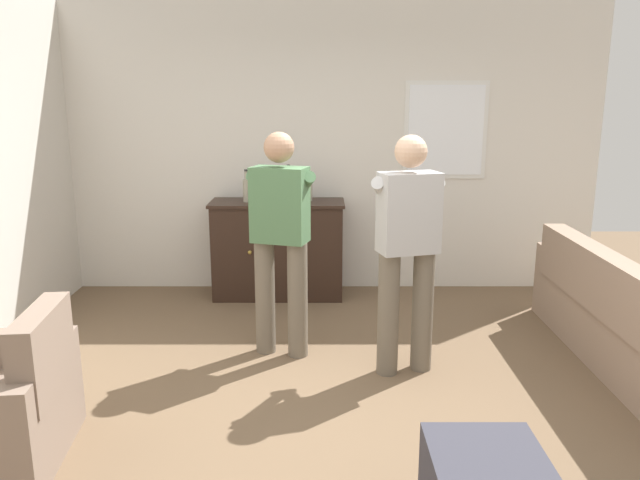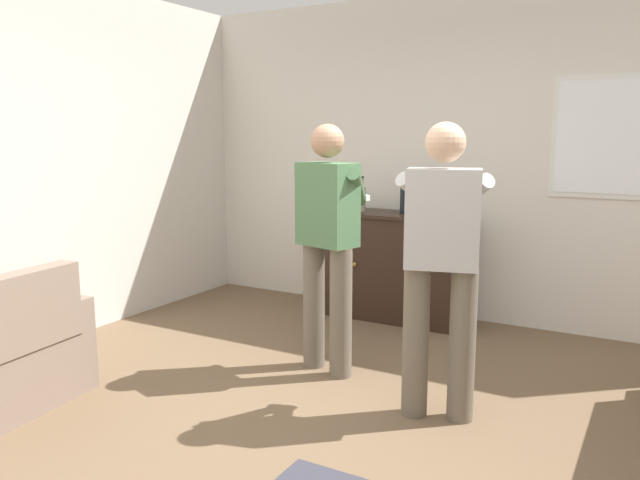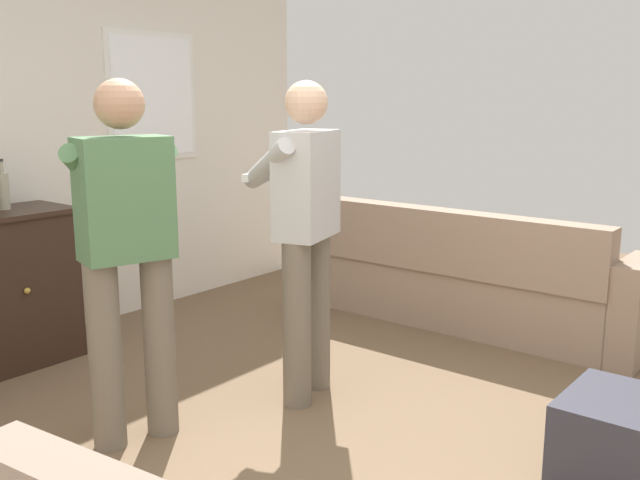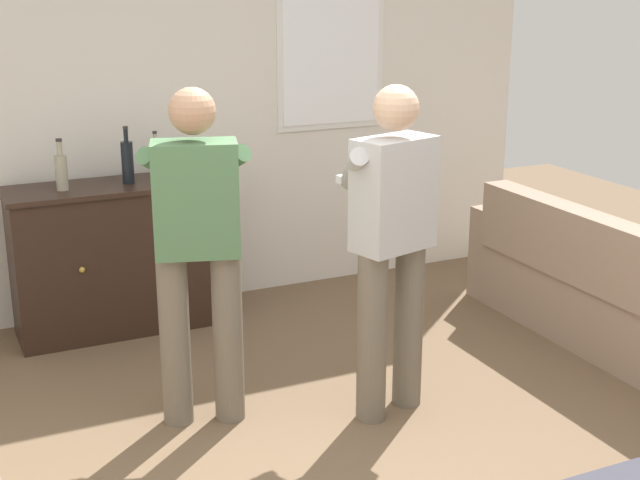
{
  "view_description": "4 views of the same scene",
  "coord_description": "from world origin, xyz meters",
  "px_view_note": "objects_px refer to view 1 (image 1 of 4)",
  "views": [
    {
      "loc": [
        -0.14,
        -3.54,
        1.95
      ],
      "look_at": [
        -0.15,
        0.25,
        1.05
      ],
      "focal_mm": 35.0,
      "sensor_mm": 36.0,
      "label": 1
    },
    {
      "loc": [
        1.53,
        -2.68,
        1.61
      ],
      "look_at": [
        -0.22,
        0.44,
        1.0
      ],
      "focal_mm": 35.0,
      "sensor_mm": 36.0,
      "label": 2
    },
    {
      "loc": [
        -2.35,
        -1.72,
        1.61
      ],
      "look_at": [
        0.01,
        0.16,
        0.99
      ],
      "focal_mm": 40.0,
      "sensor_mm": 36.0,
      "label": 3
    },
    {
      "loc": [
        -1.63,
        -3.02,
        2.18
      ],
      "look_at": [
        -0.03,
        0.4,
        1.04
      ],
      "focal_mm": 50.0,
      "sensor_mm": 36.0,
      "label": 4
    }
  ],
  "objects_px": {
    "armchair": "(6,412)",
    "bottle_wine_green": "(289,187)",
    "couch": "(629,328)",
    "sideboard_cabinet": "(278,249)",
    "bottle_liquor_amber": "(247,190)",
    "bottle_spirits_clear": "(309,189)",
    "person_standing_right": "(408,244)",
    "person_standing_left": "(281,234)"
  },
  "relations": [
    {
      "from": "bottle_spirits_clear",
      "to": "person_standing_right",
      "type": "relative_size",
      "value": 0.18
    },
    {
      "from": "bottle_liquor_amber",
      "to": "person_standing_left",
      "type": "relative_size",
      "value": 0.18
    },
    {
      "from": "sideboard_cabinet",
      "to": "person_standing_left",
      "type": "height_order",
      "value": "person_standing_left"
    },
    {
      "from": "bottle_liquor_amber",
      "to": "person_standing_right",
      "type": "height_order",
      "value": "person_standing_right"
    },
    {
      "from": "sideboard_cabinet",
      "to": "person_standing_right",
      "type": "distance_m",
      "value": 2.02
    },
    {
      "from": "bottle_liquor_amber",
      "to": "couch",
      "type": "bearing_deg",
      "value": -30.5
    },
    {
      "from": "couch",
      "to": "person_standing_right",
      "type": "relative_size",
      "value": 1.55
    },
    {
      "from": "couch",
      "to": "bottle_spirits_clear",
      "type": "relative_size",
      "value": 8.72
    },
    {
      "from": "sideboard_cabinet",
      "to": "bottle_liquor_amber",
      "type": "xyz_separation_m",
      "value": [
        -0.29,
        -0.02,
        0.59
      ]
    },
    {
      "from": "bottle_spirits_clear",
      "to": "sideboard_cabinet",
      "type": "bearing_deg",
      "value": -172.35
    },
    {
      "from": "armchair",
      "to": "person_standing_right",
      "type": "xyz_separation_m",
      "value": [
        2.28,
        1.13,
        0.65
      ]
    },
    {
      "from": "bottle_liquor_amber",
      "to": "person_standing_right",
      "type": "distance_m",
      "value": 2.11
    },
    {
      "from": "sideboard_cabinet",
      "to": "bottle_spirits_clear",
      "type": "bearing_deg",
      "value": 7.65
    },
    {
      "from": "couch",
      "to": "person_standing_left",
      "type": "xyz_separation_m",
      "value": [
        -2.47,
        0.34,
        0.6
      ]
    },
    {
      "from": "bottle_wine_green",
      "to": "person_standing_left",
      "type": "xyz_separation_m",
      "value": [
        0.01,
        -1.36,
        -0.14
      ]
    },
    {
      "from": "armchair",
      "to": "bottle_wine_green",
      "type": "xyz_separation_m",
      "value": [
        1.39,
        2.81,
        0.79
      ]
    },
    {
      "from": "couch",
      "to": "armchair",
      "type": "xyz_separation_m",
      "value": [
        -3.86,
        -1.1,
        -0.05
      ]
    },
    {
      "from": "bottle_liquor_amber",
      "to": "bottle_spirits_clear",
      "type": "distance_m",
      "value": 0.59
    },
    {
      "from": "armchair",
      "to": "person_standing_left",
      "type": "distance_m",
      "value": 2.11
    },
    {
      "from": "couch",
      "to": "sideboard_cabinet",
      "type": "height_order",
      "value": "sideboard_cabinet"
    },
    {
      "from": "sideboard_cabinet",
      "to": "bottle_wine_green",
      "type": "xyz_separation_m",
      "value": [
        0.11,
        -0.01,
        0.61
      ]
    },
    {
      "from": "person_standing_right",
      "to": "bottle_wine_green",
      "type": "bearing_deg",
      "value": 118.16
    },
    {
      "from": "person_standing_left",
      "to": "bottle_wine_green",
      "type": "bearing_deg",
      "value": 90.31
    },
    {
      "from": "armchair",
      "to": "bottle_liquor_amber",
      "type": "relative_size",
      "value": 3.05
    },
    {
      "from": "armchair",
      "to": "bottle_liquor_amber",
      "type": "height_order",
      "value": "bottle_liquor_amber"
    },
    {
      "from": "person_standing_left",
      "to": "bottle_spirits_clear",
      "type": "bearing_deg",
      "value": 82.62
    },
    {
      "from": "armchair",
      "to": "bottle_spirits_clear",
      "type": "xyz_separation_m",
      "value": [
        1.58,
        2.86,
        0.77
      ]
    },
    {
      "from": "armchair",
      "to": "person_standing_right",
      "type": "height_order",
      "value": "person_standing_right"
    },
    {
      "from": "sideboard_cabinet",
      "to": "armchair",
      "type": "bearing_deg",
      "value": -114.37
    },
    {
      "from": "armchair",
      "to": "bottle_wine_green",
      "type": "relative_size",
      "value": 2.67
    },
    {
      "from": "armchair",
      "to": "sideboard_cabinet",
      "type": "relative_size",
      "value": 0.74
    },
    {
      "from": "sideboard_cabinet",
      "to": "bottle_liquor_amber",
      "type": "distance_m",
      "value": 0.65
    },
    {
      "from": "armchair",
      "to": "person_standing_right",
      "type": "distance_m",
      "value": 2.63
    },
    {
      "from": "couch",
      "to": "bottle_liquor_amber",
      "type": "xyz_separation_m",
      "value": [
        -2.87,
        1.69,
        0.72
      ]
    },
    {
      "from": "sideboard_cabinet",
      "to": "bottle_liquor_amber",
      "type": "height_order",
      "value": "bottle_liquor_amber"
    },
    {
      "from": "couch",
      "to": "bottle_spirits_clear",
      "type": "xyz_separation_m",
      "value": [
        -2.29,
        1.76,
        0.72
      ]
    },
    {
      "from": "person_standing_right",
      "to": "person_standing_left",
      "type": "bearing_deg",
      "value": 160.73
    },
    {
      "from": "bottle_wine_green",
      "to": "bottle_spirits_clear",
      "type": "height_order",
      "value": "bottle_wine_green"
    },
    {
      "from": "bottle_wine_green",
      "to": "bottle_liquor_amber",
      "type": "distance_m",
      "value": 0.4
    },
    {
      "from": "sideboard_cabinet",
      "to": "bottle_spirits_clear",
      "type": "relative_size",
      "value": 4.25
    },
    {
      "from": "sideboard_cabinet",
      "to": "person_standing_left",
      "type": "distance_m",
      "value": 1.46
    },
    {
      "from": "sideboard_cabinet",
      "to": "bottle_spirits_clear",
      "type": "xyz_separation_m",
      "value": [
        0.3,
        0.04,
        0.58
      ]
    }
  ]
}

